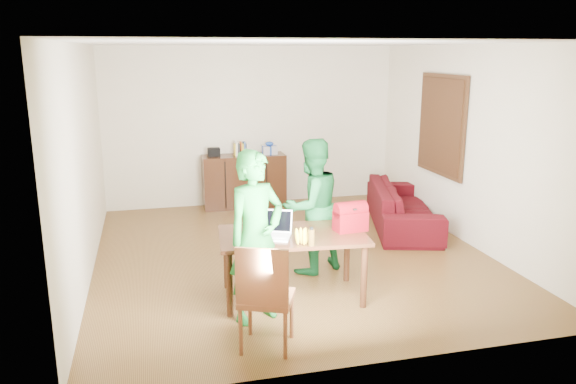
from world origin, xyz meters
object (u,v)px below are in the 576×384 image
object	(u,v)px
person_near	(256,237)
red_bag	(350,219)
bottle	(311,236)
table	(293,242)
chair	(266,317)
sofa	(403,206)
laptop	(272,234)
person_far	(311,206)

from	to	relation	value
person_near	red_bag	world-z (taller)	person_near
person_near	bottle	distance (m)	0.56
table	chair	world-z (taller)	chair
person_near	red_bag	distance (m)	1.16
chair	table	bearing A→B (deg)	86.07
table	red_bag	xyz separation A→B (m)	(0.63, -0.04, 0.21)
person_near	sofa	world-z (taller)	person_near
laptop	red_bag	bearing A→B (deg)	25.40
table	laptop	size ratio (longest dim) A/B	3.71
laptop	red_bag	world-z (taller)	laptop
table	person_far	xyz separation A→B (m)	(0.41, 0.69, 0.18)
person_near	person_far	xyz separation A→B (m)	(0.88, 1.09, -0.04)
table	bottle	world-z (taller)	bottle
laptop	bottle	bearing A→B (deg)	-22.21
bottle	sofa	bearing A→B (deg)	48.56
laptop	bottle	distance (m)	0.47
person_far	sofa	bearing A→B (deg)	-166.05
bottle	sofa	world-z (taller)	bottle
bottle	person_far	bearing A→B (deg)	73.54
table	bottle	size ratio (longest dim) A/B	8.53
red_bag	person_far	bearing A→B (deg)	100.44
person_far	sofa	world-z (taller)	person_far
chair	person_near	world-z (taller)	person_near
person_near	table	bearing A→B (deg)	15.12
table	person_near	world-z (taller)	person_near
table	sofa	xyz separation A→B (m)	(2.27, 2.06, -0.32)
table	sofa	world-z (taller)	table
chair	person_near	distance (m)	0.81
table	person_near	xyz separation A→B (m)	(-0.47, -0.40, 0.22)
chair	laptop	bearing A→B (deg)	97.07
red_bag	chair	bearing A→B (deg)	-146.64
chair	person_far	bearing A→B (deg)	84.38
bottle	person_near	bearing A→B (deg)	178.83
laptop	red_bag	size ratio (longest dim) A/B	1.28
table	person_far	world-z (taller)	person_far
bottle	sofa	distance (m)	3.33
red_bag	laptop	bearing A→B (deg)	176.04
chair	person_near	bearing A→B (deg)	110.46
table	person_near	distance (m)	0.65
person_far	bottle	xyz separation A→B (m)	(-0.32, -1.10, 0.01)
chair	sofa	distance (m)	4.11
laptop	person_near	bearing A→B (deg)	-103.01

